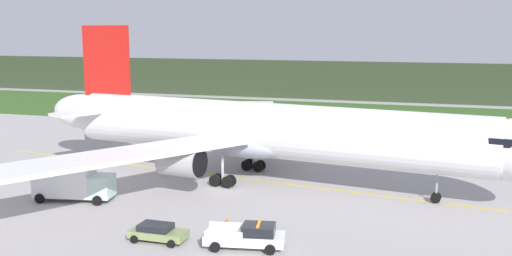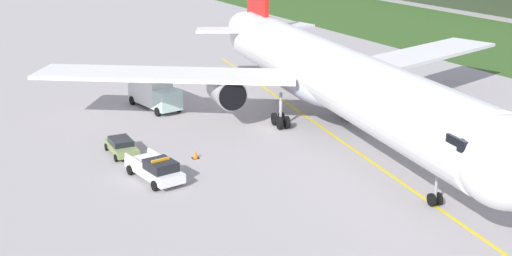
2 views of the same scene
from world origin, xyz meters
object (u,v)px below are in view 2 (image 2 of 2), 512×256
object	(u,v)px
staff_car	(122,146)
apron_cone	(195,154)
catering_truck	(153,90)
airliner	(328,75)
ops_pickup_truck	(156,169)

from	to	relation	value
staff_car	apron_cone	bearing A→B (deg)	53.70
staff_car	apron_cone	world-z (taller)	staff_car
catering_truck	airliner	bearing A→B (deg)	38.68
ops_pickup_truck	catering_truck	size ratio (longest dim) A/B	0.80
ops_pickup_truck	staff_car	xyz separation A→B (m)	(-6.83, -0.66, -0.20)
airliner	catering_truck	distance (m)	19.02
airliner	ops_pickup_truck	size ratio (longest dim) A/B	9.11
airliner	ops_pickup_truck	bearing A→B (deg)	-76.05
catering_truck	staff_car	distance (m)	14.09
airliner	apron_cone	world-z (taller)	airliner
airliner	staff_car	world-z (taller)	airliner
ops_pickup_truck	apron_cone	xyz separation A→B (m)	(-3.10, 4.40, -0.57)
airliner	ops_pickup_truck	distance (m)	18.97
airliner	apron_cone	size ratio (longest dim) A/B	78.82
ops_pickup_truck	staff_car	distance (m)	6.86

